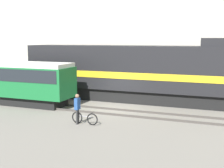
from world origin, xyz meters
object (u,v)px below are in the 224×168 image
Objects in this scene: streetcar at (11,80)px; bicycle at (85,118)px; freight_locomotive at (131,72)px; person at (77,106)px.

streetcar reaches higher than bicycle.
streetcar is at bearing 157.64° from bicycle.
freight_locomotive is 7.93m from person.
freight_locomotive is 10.06× the size of bicycle.
person is at bearing -24.26° from streetcar.
freight_locomotive is 1.70× the size of streetcar.
streetcar is 8.33m from person.
freight_locomotive is 9.37m from streetcar.
person reaches higher than bicycle.
bicycle is at bearing -22.36° from streetcar.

